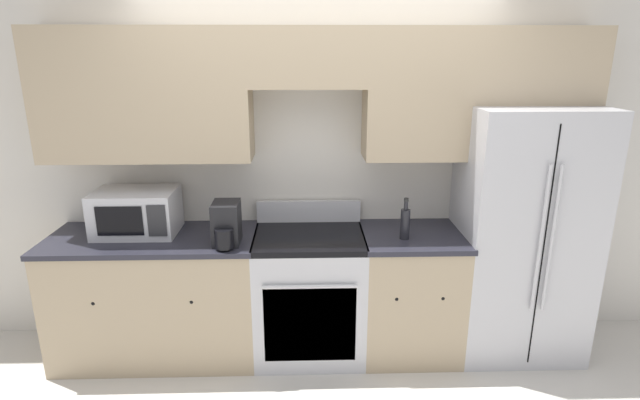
# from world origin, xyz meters

# --- Properties ---
(ground_plane) EXTENTS (12.00, 12.00, 0.00)m
(ground_plane) POSITION_xyz_m (0.00, 0.00, 0.00)
(ground_plane) COLOR beige
(wall_back) EXTENTS (8.00, 0.39, 2.60)m
(wall_back) POSITION_xyz_m (0.00, 0.58, 1.54)
(wall_back) COLOR beige
(wall_back) RESTS_ON ground_plane
(lower_cabinets_left) EXTENTS (1.42, 0.64, 0.90)m
(lower_cabinets_left) POSITION_xyz_m (-1.15, 0.31, 0.45)
(lower_cabinets_left) COLOR tan
(lower_cabinets_left) RESTS_ON ground_plane
(lower_cabinets_right) EXTENTS (0.70, 0.64, 0.90)m
(lower_cabinets_right) POSITION_xyz_m (0.64, 0.31, 0.45)
(lower_cabinets_right) COLOR tan
(lower_cabinets_right) RESTS_ON ground_plane
(oven_range) EXTENTS (0.76, 0.65, 1.06)m
(oven_range) POSITION_xyz_m (-0.08, 0.31, 0.46)
(oven_range) COLOR #B7B7BC
(oven_range) RESTS_ON ground_plane
(refrigerator) EXTENTS (0.87, 0.74, 1.77)m
(refrigerator) POSITION_xyz_m (1.42, 0.35, 0.89)
(refrigerator) COLOR #B7B7BC
(refrigerator) RESTS_ON ground_plane
(microwave) EXTENTS (0.55, 0.38, 0.31)m
(microwave) POSITION_xyz_m (-1.26, 0.38, 1.05)
(microwave) COLOR #B7B7BC
(microwave) RESTS_ON lower_cabinets_left
(bottle) EXTENTS (0.06, 0.06, 0.29)m
(bottle) POSITION_xyz_m (0.57, 0.22, 1.01)
(bottle) COLOR black
(bottle) RESTS_ON lower_cabinets_right
(paper_towel_holder) EXTENTS (0.17, 0.29, 0.28)m
(paper_towel_holder) POSITION_xyz_m (-0.62, 0.17, 1.03)
(paper_towel_holder) COLOR black
(paper_towel_holder) RESTS_ON lower_cabinets_left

